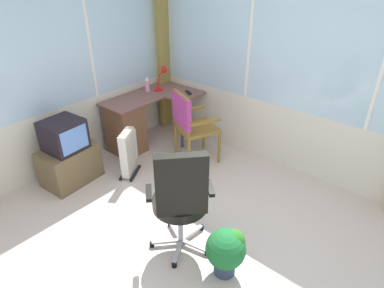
# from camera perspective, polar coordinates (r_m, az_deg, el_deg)

# --- Properties ---
(ground) EXTENTS (4.82, 5.53, 0.06)m
(ground) POSITION_cam_1_polar(r_m,az_deg,el_deg) (3.26, 0.79, -18.80)
(ground) COLOR beige
(north_window_panel) EXTENTS (3.82, 0.07, 2.51)m
(north_window_panel) POSITION_cam_1_polar(r_m,az_deg,el_deg) (4.20, -24.35, 10.94)
(north_window_panel) COLOR silver
(north_window_panel) RESTS_ON ground
(east_window_panel) EXTENTS (0.07, 4.53, 2.51)m
(east_window_panel) POSITION_cam_1_polar(r_m,az_deg,el_deg) (4.04, 19.18, 11.24)
(east_window_panel) COLOR silver
(east_window_panel) RESTS_ON ground
(curtain_corner) EXTENTS (0.22, 0.08, 2.41)m
(curtain_corner) POSITION_cam_1_polar(r_m,az_deg,el_deg) (5.12, -4.98, 15.76)
(curtain_corner) COLOR olive
(curtain_corner) RESTS_ON ground
(desk) EXTENTS (1.31, 0.84, 0.73)m
(desk) POSITION_cam_1_polar(r_m,az_deg,el_deg) (4.67, -10.89, 3.40)
(desk) COLOR brown
(desk) RESTS_ON ground
(desk_lamp) EXTENTS (0.23, 0.19, 0.36)m
(desk_lamp) POSITION_cam_1_polar(r_m,az_deg,el_deg) (4.85, -4.89, 12.00)
(desk_lamp) COLOR red
(desk_lamp) RESTS_ON desk
(tv_remote) EXTENTS (0.11, 0.15, 0.02)m
(tv_remote) POSITION_cam_1_polar(r_m,az_deg,el_deg) (4.76, -0.59, 8.96)
(tv_remote) COLOR black
(tv_remote) RESTS_ON desk
(spray_bottle) EXTENTS (0.06, 0.06, 0.22)m
(spray_bottle) POSITION_cam_1_polar(r_m,az_deg,el_deg) (4.86, -7.80, 10.27)
(spray_bottle) COLOR pink
(spray_bottle) RESTS_ON desk
(wooden_armchair) EXTENTS (0.64, 0.63, 0.98)m
(wooden_armchair) POSITION_cam_1_polar(r_m,az_deg,el_deg) (4.21, -0.68, 4.27)
(wooden_armchair) COLOR olive
(wooden_armchair) RESTS_ON ground
(office_chair) EXTENTS (0.61, 0.59, 1.12)m
(office_chair) POSITION_cam_1_polar(r_m,az_deg,el_deg) (2.83, -1.98, -9.16)
(office_chair) COLOR #B7B7BF
(office_chair) RESTS_ON ground
(tv_on_stand) EXTENTS (0.68, 0.50, 0.82)m
(tv_on_stand) POSITION_cam_1_polar(r_m,az_deg,el_deg) (4.19, -20.74, -1.81)
(tv_on_stand) COLOR brown
(tv_on_stand) RESTS_ON ground
(space_heater) EXTENTS (0.40, 0.32, 0.60)m
(space_heater) POSITION_cam_1_polar(r_m,az_deg,el_deg) (4.17, -10.92, -1.40)
(space_heater) COLOR silver
(space_heater) RESTS_ON ground
(potted_plant) EXTENTS (0.35, 0.35, 0.45)m
(potted_plant) POSITION_cam_1_polar(r_m,az_deg,el_deg) (2.92, 5.99, -17.83)
(potted_plant) COLOR #303D5A
(potted_plant) RESTS_ON ground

